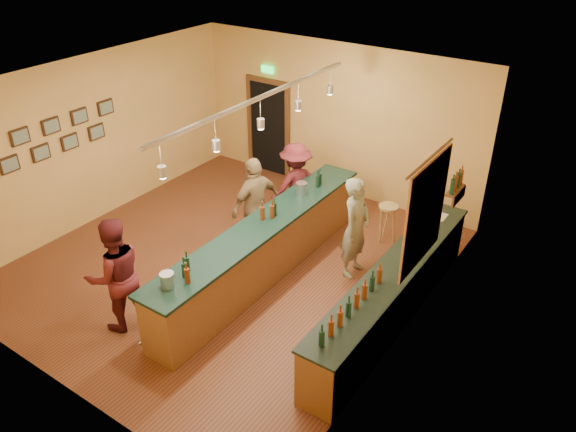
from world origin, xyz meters
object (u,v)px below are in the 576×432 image
Objects in this scene: back_counter at (392,293)px; customer_a at (116,275)px; tasting_bar at (264,246)px; bar_stool at (388,213)px; customer_b at (256,205)px; customer_c at (296,185)px; bartender at (356,227)px.

back_counter is 2.51× the size of customer_a.
bar_stool is (1.21, 2.20, -0.01)m from tasting_bar.
customer_b is 1.06× the size of customer_c.
customer_b is at bearing 134.92° from tasting_bar.
customer_b is at bearing -140.25° from bar_stool.
bartender is 1.05× the size of customer_c.
back_counter is 2.70× the size of customer_c.
bartender reaches higher than bar_stool.
tasting_bar is at bearing 178.74° from customer_a.
customer_a is 1.08× the size of customer_c.
tasting_bar is 2.44m from customer_a.
customer_b is (0.37, 2.85, -0.01)m from customer_a.
customer_c is (-1.73, 0.81, -0.04)m from bartender.
back_counter is 2.27m from tasting_bar.
customer_a is (-1.02, -2.20, 0.30)m from tasting_bar.
back_counter is 2.54× the size of customer_b.
bartender is at bearing 39.17° from tasting_bar.
customer_c reaches higher than bar_stool.
customer_c is at bearing 63.35° from bartender.
customer_b is at bearing 98.13° from bartender.
tasting_bar reaches higher than back_counter.
customer_c is at bearing 150.39° from back_counter.
customer_b is (-1.83, -0.32, 0.01)m from bartender.
customer_b is at bearing 170.83° from back_counter.
tasting_bar is at bearing -118.90° from bar_stool.
customer_c is 1.83m from bar_stool.
bartender is 0.99× the size of customer_b.
bartender reaches higher than tasting_bar.
tasting_bar is at bearing -175.41° from back_counter.
back_counter is 2.27m from bar_stool.
bartender is at bearing 111.63° from customer_b.
bartender is at bearing 168.74° from customer_a.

